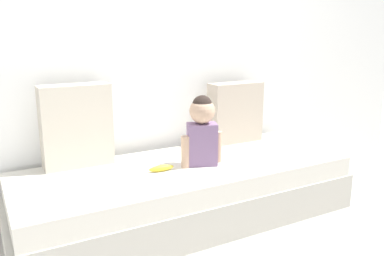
% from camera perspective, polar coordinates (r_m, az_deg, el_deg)
% --- Properties ---
extents(ground_plane, '(12.00, 12.00, 0.00)m').
position_cam_1_polar(ground_plane, '(2.85, -0.92, -12.69)').
color(ground_plane, '#B2ADA3').
extents(back_wall, '(5.50, 0.10, 2.52)m').
position_cam_1_polar(back_wall, '(3.06, -6.10, 13.53)').
color(back_wall, white).
rests_on(back_wall, ground).
extents(couch, '(2.30, 0.87, 0.39)m').
position_cam_1_polar(couch, '(2.77, -0.93, -9.14)').
color(couch, beige).
rests_on(couch, ground).
extents(throw_pillow_left, '(0.45, 0.16, 0.55)m').
position_cam_1_polar(throw_pillow_left, '(2.72, -16.25, 0.29)').
color(throw_pillow_left, beige).
rests_on(throw_pillow_left, couch).
extents(throw_pillow_right, '(0.44, 0.16, 0.48)m').
position_cam_1_polar(throw_pillow_right, '(3.23, 6.22, 2.23)').
color(throw_pillow_right, '#C1B29E').
rests_on(throw_pillow_right, couch).
extents(toddler, '(0.31, 0.19, 0.47)m').
position_cam_1_polar(toddler, '(2.63, 1.45, -0.06)').
color(toddler, gray).
rests_on(toddler, couch).
extents(banana, '(0.17, 0.05, 0.04)m').
position_cam_1_polar(banana, '(2.58, -4.42, -5.77)').
color(banana, yellow).
rests_on(banana, couch).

